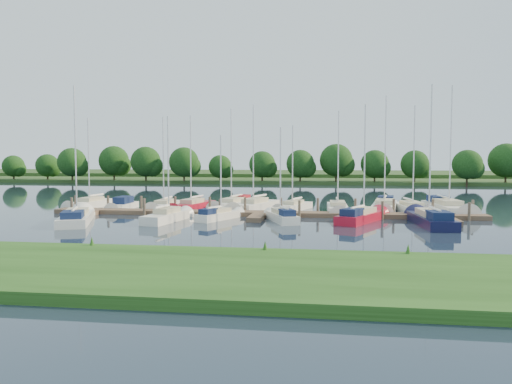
# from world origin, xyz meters

# --- Properties ---
(ground) EXTENTS (260.00, 260.00, 0.00)m
(ground) POSITION_xyz_m (0.00, 0.00, 0.00)
(ground) COLOR #1A2535
(ground) RESTS_ON ground
(near_bank) EXTENTS (90.00, 10.00, 0.50)m
(near_bank) POSITION_xyz_m (0.00, -16.00, 0.25)
(near_bank) COLOR #1D4413
(near_bank) RESTS_ON ground
(dock) EXTENTS (40.00, 6.00, 0.40)m
(dock) POSITION_xyz_m (0.00, 7.31, 0.20)
(dock) COLOR #4E3A2C
(dock) RESTS_ON ground
(mooring_pilings) EXTENTS (38.24, 2.84, 2.00)m
(mooring_pilings) POSITION_xyz_m (0.00, 8.43, 0.60)
(mooring_pilings) COLOR #473D33
(mooring_pilings) RESTS_ON ground
(far_shore) EXTENTS (180.00, 30.00, 0.60)m
(far_shore) POSITION_xyz_m (0.00, 75.00, 0.30)
(far_shore) COLOR #214219
(far_shore) RESTS_ON ground
(distant_hill) EXTENTS (220.00, 40.00, 1.40)m
(distant_hill) POSITION_xyz_m (0.00, 100.00, 0.70)
(distant_hill) COLOR #385224
(distant_hill) RESTS_ON ground
(treeline) EXTENTS (146.09, 9.39, 8.21)m
(treeline) POSITION_xyz_m (-1.71, 62.00, 4.19)
(treeline) COLOR #38281C
(treeline) RESTS_ON ground
(sailboat_n_0) EXTENTS (2.56, 7.84, 10.00)m
(sailboat_n_0) POSITION_xyz_m (-19.25, 13.14, 0.28)
(sailboat_n_0) COLOR white
(sailboat_n_0) RESTS_ON ground
(motorboat) EXTENTS (1.73, 5.65, 1.64)m
(motorboat) POSITION_xyz_m (-15.04, 11.70, 0.34)
(motorboat) COLOR white
(motorboat) RESTS_ON ground
(sailboat_n_2) EXTENTS (1.87, 7.81, 9.91)m
(sailboat_n_2) POSITION_xyz_m (-10.87, 12.77, 0.27)
(sailboat_n_2) COLOR white
(sailboat_n_2) RESTS_ON ground
(sailboat_n_3) EXTENTS (3.21, 7.85, 10.04)m
(sailboat_n_3) POSITION_xyz_m (-7.70, 12.18, 0.28)
(sailboat_n_3) COLOR #AE1025
(sailboat_n_3) RESTS_ON ground
(sailboat_n_4) EXTENTS (3.56, 8.63, 10.88)m
(sailboat_n_4) POSITION_xyz_m (-3.89, 14.57, 0.32)
(sailboat_n_4) COLOR white
(sailboat_n_4) RESTS_ON ground
(sailboat_n_5) EXTENTS (4.29, 8.69, 11.17)m
(sailboat_n_5) POSITION_xyz_m (-1.35, 13.12, 0.28)
(sailboat_n_5) COLOR white
(sailboat_n_5) RESTS_ON ground
(sailboat_n_6) EXTENTS (3.55, 6.95, 8.97)m
(sailboat_n_6) POSITION_xyz_m (2.63, 13.20, 0.27)
(sailboat_n_6) COLOR white
(sailboat_n_6) RESTS_ON ground
(sailboat_n_7) EXTENTS (2.04, 8.01, 10.27)m
(sailboat_n_7) POSITION_xyz_m (7.07, 11.73, 0.28)
(sailboat_n_7) COLOR white
(sailboat_n_7) RESTS_ON ground
(sailboat_n_8) EXTENTS (3.46, 9.51, 11.95)m
(sailboat_n_8) POSITION_xyz_m (11.82, 14.08, 0.33)
(sailboat_n_8) COLOR white
(sailboat_n_8) RESTS_ON ground
(sailboat_n_9) EXTENTS (3.05, 8.61, 10.80)m
(sailboat_n_9) POSITION_xyz_m (14.34, 13.08, 0.27)
(sailboat_n_9) COLOR white
(sailboat_n_9) RESTS_ON ground
(sailboat_n_10) EXTENTS (3.31, 10.19, 12.82)m
(sailboat_n_10) POSITION_xyz_m (17.83, 13.74, 0.34)
(sailboat_n_10) COLOR white
(sailboat_n_10) RESTS_ON ground
(sailboat_s_0) EXTENTS (4.96, 9.24, 11.76)m
(sailboat_s_0) POSITION_xyz_m (-14.58, 1.14, 0.32)
(sailboat_s_0) COLOR white
(sailboat_s_0) RESTS_ON ground
(sailboat_s_1) EXTENTS (2.54, 7.15, 9.29)m
(sailboat_s_1) POSITION_xyz_m (-7.31, 2.84, 0.29)
(sailboat_s_1) COLOR white
(sailboat_s_1) RESTS_ON ground
(sailboat_s_2) EXTENTS (3.23, 5.80, 7.69)m
(sailboat_s_2) POSITION_xyz_m (-3.28, 4.65, 0.32)
(sailboat_s_2) COLOR white
(sailboat_s_2) RESTS_ON ground
(sailboat_s_3) EXTENTS (3.32, 6.29, 8.31)m
(sailboat_s_3) POSITION_xyz_m (2.24, 4.18, 0.33)
(sailboat_s_3) COLOR white
(sailboat_s_3) RESTS_ON ground
(sailboat_s_4) EXTENTS (4.69, 7.76, 10.26)m
(sailboat_s_4) POSITION_xyz_m (8.95, 5.06, 0.33)
(sailboat_s_4) COLOR #AE1025
(sailboat_s_4) RESTS_ON ground
(sailboat_s_5) EXTENTS (2.62, 9.15, 11.67)m
(sailboat_s_5) POSITION_xyz_m (14.23, 3.63, 0.34)
(sailboat_s_5) COLOR #0F1033
(sailboat_s_5) RESTS_ON ground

